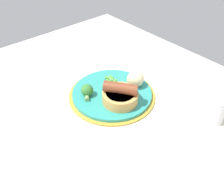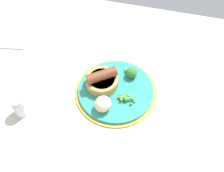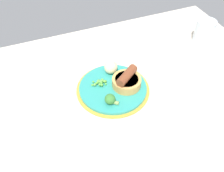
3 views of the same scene
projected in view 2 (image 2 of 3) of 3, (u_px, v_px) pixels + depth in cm
name	position (u px, v px, depth cm)	size (l,w,h in cm)	color
dining_table	(98.00, 89.00, 98.06)	(110.00, 80.00, 3.00)	beige
dinner_plate	(116.00, 91.00, 95.01)	(24.90, 24.90, 1.40)	#B79333
sausage_pudding	(102.00, 80.00, 93.81)	(9.80, 9.80, 6.05)	tan
pea_pile	(126.00, 98.00, 91.46)	(5.58, 3.55, 1.82)	#59A64A
broccoli_floret_near	(131.00, 73.00, 96.06)	(4.35, 3.97, 3.45)	#387A33
potato_chunk_1	(103.00, 104.00, 88.67)	(4.70, 5.07, 4.61)	beige
salt_shaker	(19.00, 106.00, 88.49)	(3.98, 3.98, 6.99)	silver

